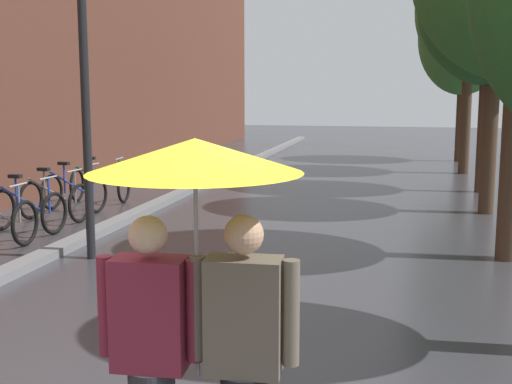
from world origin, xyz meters
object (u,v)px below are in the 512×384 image
object	(u,v)px
street_tree_5	(464,37)
parked_bicycle_3	(27,210)
parked_bicycle_5	(74,192)
street_tree_3	(488,7)
street_lamp_post	(85,90)
couple_under_umbrella	(196,269)
parked_bicycle_6	(100,185)
street_tree_2	(497,5)
street_tree_4	(471,11)
parked_bicycle_4	(55,200)

from	to	relation	value
street_tree_5	parked_bicycle_3	xyz separation A→B (m)	(-7.80, -13.10, -3.63)
parked_bicycle_3	parked_bicycle_5	size ratio (longest dim) A/B	0.99
street_tree_3	street_lamp_post	distance (m)	9.81
parked_bicycle_3	street_lamp_post	world-z (taller)	street_lamp_post
street_tree_5	couple_under_umbrella	size ratio (longest dim) A/B	2.81
parked_bicycle_5	street_lamp_post	world-z (taller)	street_lamp_post
street_tree_3	parked_bicycle_6	size ratio (longest dim) A/B	5.22
street_tree_3	street_tree_5	xyz separation A→B (m)	(0.04, 6.87, -0.15)
street_tree_2	street_tree_4	distance (m)	6.30
street_tree_5	parked_bicycle_6	world-z (taller)	street_tree_5
street_tree_3	street_tree_4	size ratio (longest dim) A/B	0.95
parked_bicycle_4	street_lamp_post	distance (m)	3.58
parked_bicycle_4	parked_bicycle_6	distance (m)	2.02
street_tree_3	parked_bicycle_5	xyz separation A→B (m)	(-7.94, -4.30, -3.78)
street_tree_5	parked_bicycle_4	world-z (taller)	street_tree_5
street_tree_2	parked_bicycle_6	distance (m)	8.51
parked_bicycle_4	street_tree_5	bearing A→B (deg)	57.07
parked_bicycle_6	street_tree_4	bearing A→B (deg)	40.77
couple_under_umbrella	parked_bicycle_3	bearing A→B (deg)	127.80
parked_bicycle_3	parked_bicycle_4	world-z (taller)	same
street_lamp_post	street_tree_5	bearing A→B (deg)	67.51
parked_bicycle_5	street_tree_5	bearing A→B (deg)	54.45
street_tree_4	parked_bicycle_5	bearing A→B (deg)	-135.21
street_tree_2	street_tree_5	world-z (taller)	street_tree_5
parked_bicycle_6	couple_under_umbrella	xyz separation A→B (m)	(5.13, -9.42, 1.02)
street_tree_4	street_tree_3	bearing A→B (deg)	-88.82
street_lamp_post	parked_bicycle_4	bearing A→B (deg)	128.55
street_tree_4	parked_bicycle_3	distance (m)	13.06
street_tree_5	parked_bicycle_6	bearing A→B (deg)	-128.15
parked_bicycle_6	street_tree_2	bearing A→B (deg)	3.52
parked_bicycle_5	street_tree_2	bearing A→B (deg)	11.18
parked_bicycle_6	couple_under_umbrella	distance (m)	10.77
street_tree_4	street_tree_5	world-z (taller)	street_tree_4
parked_bicycle_3	parked_bicycle_5	world-z (taller)	same
street_tree_5	parked_bicycle_4	distance (m)	14.89
street_tree_4	parked_bicycle_6	world-z (taller)	street_tree_4
parked_bicycle_6	street_lamp_post	world-z (taller)	street_lamp_post
street_tree_4	parked_bicycle_6	size ratio (longest dim) A/B	5.51
street_tree_4	parked_bicycle_5	xyz separation A→B (m)	(-7.87, -7.81, -4.08)
street_tree_3	parked_bicycle_4	bearing A→B (deg)	-146.09
street_tree_2	street_lamp_post	bearing A→B (deg)	-140.16
street_tree_4	parked_bicycle_4	xyz separation A→B (m)	(-7.74, -8.76, -4.08)
parked_bicycle_4	street_lamp_post	size ratio (longest dim) A/B	0.29
street_tree_4	couple_under_umbrella	bearing A→B (deg)	-99.48
parked_bicycle_4	couple_under_umbrella	size ratio (longest dim) A/B	0.54
street_tree_2	street_tree_4	xyz separation A→B (m)	(0.08, 6.27, 0.59)
parked_bicycle_4	parked_bicycle_5	size ratio (longest dim) A/B	0.99
street_tree_3	street_lamp_post	world-z (taller)	street_tree_3
street_tree_5	parked_bicycle_6	distance (m)	13.36
street_tree_4	parked_bicycle_4	distance (m)	12.38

